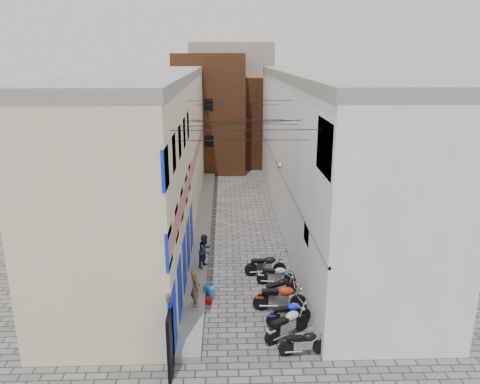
{
  "coord_description": "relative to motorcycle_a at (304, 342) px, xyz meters",
  "views": [
    {
      "loc": [
        -0.74,
        -13.37,
        9.9
      ],
      "look_at": [
        0.04,
        10.02,
        3.0
      ],
      "focal_mm": 35.0,
      "sensor_mm": 36.0,
      "label": 1
    }
  ],
  "objects": [
    {
      "name": "ground",
      "position": [
        -1.9,
        -0.37,
        -0.51
      ],
      "size": [
        90.0,
        90.0,
        0.0
      ],
      "primitive_type": "plane",
      "color": "#54514F",
      "rests_on": "ground"
    },
    {
      "name": "plinth",
      "position": [
        -3.95,
        12.63,
        -0.38
      ],
      "size": [
        0.9,
        26.0,
        0.25
      ],
      "primitive_type": "cube",
      "color": "gray",
      "rests_on": "ground"
    },
    {
      "name": "building_left",
      "position": [
        -6.88,
        12.58,
        3.99
      ],
      "size": [
        5.1,
        27.0,
        9.0
      ],
      "color": "beige",
      "rests_on": "ground"
    },
    {
      "name": "building_right",
      "position": [
        3.1,
        12.63,
        4.0
      ],
      "size": [
        5.94,
        26.0,
        9.0
      ],
      "color": "silver",
      "rests_on": "ground"
    },
    {
      "name": "building_far_brick_left",
      "position": [
        -3.9,
        27.63,
        4.49
      ],
      "size": [
        6.0,
        6.0,
        10.0
      ],
      "primitive_type": "cube",
      "color": "brown",
      "rests_on": "ground"
    },
    {
      "name": "building_far_brick_right",
      "position": [
        1.1,
        29.63,
        3.49
      ],
      "size": [
        5.0,
        6.0,
        8.0
      ],
      "primitive_type": "cube",
      "color": "brown",
      "rests_on": "ground"
    },
    {
      "name": "building_far_concrete",
      "position": [
        -1.9,
        33.63,
        4.99
      ],
      "size": [
        8.0,
        5.0,
        11.0
      ],
      "primitive_type": "cube",
      "color": "gray",
      "rests_on": "ground"
    },
    {
      "name": "far_shopfront",
      "position": [
        -1.9,
        24.83,
        0.69
      ],
      "size": [
        2.0,
        0.3,
        2.4
      ],
      "primitive_type": "cube",
      "color": "black",
      "rests_on": "ground"
    },
    {
      "name": "overhead_wires",
      "position": [
        -1.9,
        7.28,
        6.61
      ],
      "size": [
        5.8,
        13.02,
        1.32
      ],
      "color": "black",
      "rests_on": "ground"
    },
    {
      "name": "motorcycle_a",
      "position": [
        0.0,
        0.0,
        0.0
      ],
      "size": [
        1.79,
        0.67,
        1.02
      ],
      "primitive_type": null,
      "rotation": [
        0.0,
        0.0,
        -1.5
      ],
      "color": "black",
      "rests_on": "ground"
    },
    {
      "name": "motorcycle_b",
      "position": [
        -0.43,
        1.04,
        0.08
      ],
      "size": [
        2.04,
        1.7,
        1.18
      ],
      "primitive_type": null,
      "rotation": [
        0.0,
        0.0,
        -0.96
      ],
      "color": "#ADAEB2",
      "rests_on": "ground"
    },
    {
      "name": "motorcycle_c",
      "position": [
        -0.26,
        1.9,
        0.01
      ],
      "size": [
        1.89,
        0.99,
        1.05
      ],
      "primitive_type": null,
      "rotation": [
        0.0,
        0.0,
        -1.33
      ],
      "color": "#0D27C9",
      "rests_on": "ground"
    },
    {
      "name": "motorcycle_d",
      "position": [
        -0.48,
        2.93,
        0.12
      ],
      "size": [
        2.21,
        0.82,
        1.26
      ],
      "primitive_type": null,
      "rotation": [
        0.0,
        0.0,
        -1.63
      ],
      "color": "#9C260B",
      "rests_on": "ground"
    },
    {
      "name": "motorcycle_e",
      "position": [
        -0.39,
        3.92,
        0.0
      ],
      "size": [
        1.82,
        1.33,
        1.02
      ],
      "primitive_type": null,
      "rotation": [
        0.0,
        0.0,
        -1.08
      ],
      "color": "black",
      "rests_on": "ground"
    },
    {
      "name": "motorcycle_f",
      "position": [
        -0.4,
        5.1,
        -0.0
      ],
      "size": [
        1.8,
        0.75,
        1.01
      ],
      "primitive_type": null,
      "rotation": [
        0.0,
        0.0,
        -1.68
      ],
      "color": "#A1A0A5",
      "rests_on": "ground"
    },
    {
      "name": "motorcycle_g",
      "position": [
        -0.8,
        6.05,
        0.05
      ],
      "size": [
        1.95,
        0.65,
        1.12
      ],
      "primitive_type": null,
      "rotation": [
        0.0,
        0.0,
        -1.55
      ],
      "color": "black",
      "rests_on": "ground"
    },
    {
      "name": "person_a",
      "position": [
        -3.85,
        2.98,
        0.52
      ],
      "size": [
        0.56,
        0.67,
        1.56
      ],
      "primitive_type": "imported",
      "rotation": [
        0.0,
        0.0,
        1.95
      ],
      "color": "brown",
      "rests_on": "plinth"
    },
    {
      "name": "person_b",
      "position": [
        -3.6,
        6.59,
        0.54
      ],
      "size": [
        0.91,
        0.98,
        1.6
      ],
      "primitive_type": "imported",
      "rotation": [
        0.0,
        0.0,
        1.04
      ],
      "color": "#2B2D41",
      "rests_on": "plinth"
    },
    {
      "name": "water_jug_near",
      "position": [
        -3.27,
        3.99,
        -0.27
      ],
      "size": [
        0.33,
        0.33,
        0.48
      ],
      "primitive_type": "cylinder",
      "rotation": [
        0.0,
        0.0,
        -0.07
      ],
      "color": "#236FB1",
      "rests_on": "ground"
    },
    {
      "name": "water_jug_far",
      "position": [
        -3.45,
        4.22,
        -0.27
      ],
      "size": [
        0.33,
        0.33,
        0.48
      ],
      "primitive_type": "cylinder",
      "rotation": [
        0.0,
        0.0,
        -0.08
      ],
      "color": "#205AA4",
      "rests_on": "ground"
    },
    {
      "name": "red_crate",
      "position": [
        -3.42,
        3.58,
        -0.39
      ],
      "size": [
        0.43,
        0.35,
        0.24
      ],
      "primitive_type": "cube",
      "rotation": [
        0.0,
        0.0,
        -0.18
      ],
      "color": "#A00B0F",
      "rests_on": "ground"
    }
  ]
}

